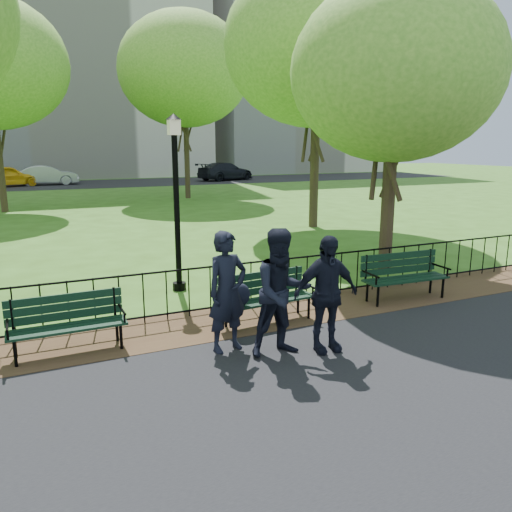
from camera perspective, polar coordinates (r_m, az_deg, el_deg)
name	(u,v)px	position (r m, az deg, el deg)	size (l,w,h in m)	color
ground	(269,353)	(7.50, 1.51, -11.00)	(120.00, 120.00, 0.00)	#355D18
asphalt_path	(441,497)	(5.09, 20.34, -24.38)	(60.00, 9.20, 0.01)	black
dirt_strip	(231,320)	(8.77, -2.84, -7.34)	(60.00, 1.60, 0.01)	#3E2819
far_street	(70,185)	(41.39, -20.53, 7.65)	(70.00, 9.00, 0.01)	black
iron_fence	(221,286)	(9.07, -4.05, -3.46)	(24.06, 0.06, 1.00)	black
apartment_mid	(68,16)	(55.71, -20.74, 24.28)	(24.00, 15.00, 30.00)	beige
apartment_east	(289,66)	(62.12, 3.79, 20.90)	(20.00, 15.00, 24.00)	beige
park_bench_main	(256,293)	(8.39, 0.05, -4.24)	(1.70, 0.64, 0.95)	black
park_bench_left_a	(67,318)	(7.84, -20.83, -6.60)	(1.66, 0.54, 0.93)	black
park_bench_right_a	(403,271)	(10.23, 16.46, -1.67)	(1.79, 0.64, 1.00)	black
lamppost	(176,197)	(10.33, -9.09, 6.67)	(0.32, 0.32, 3.60)	black
tree_near_e	(396,72)	(12.38, 15.66, 19.58)	(4.76, 4.76, 6.64)	#2D2116
tree_mid_e	(317,46)	(18.94, 7.04, 22.73)	(6.58, 6.58, 9.17)	#2D2116
tree_far_e	(184,70)	(29.31, -8.19, 20.30)	(7.23, 7.23, 10.07)	#2D2116
person_left	(227,292)	(7.30, -3.29, -4.09)	(0.65, 0.43, 1.79)	black
person_mid	(282,293)	(7.14, 2.97, -4.21)	(0.90, 0.47, 1.86)	black
person_right	(326,294)	(7.35, 8.00, -4.31)	(1.02, 0.42, 1.74)	black
taxi	(7,176)	(41.04, -26.58, 8.18)	(1.82, 4.53, 1.54)	yellow
sedan_silver	(47,175)	(41.51, -22.76, 8.51)	(1.55, 4.45, 1.47)	#A4A7AB
sedan_dark	(226,171)	(43.59, -3.50, 9.63)	(2.12, 5.21, 1.51)	black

